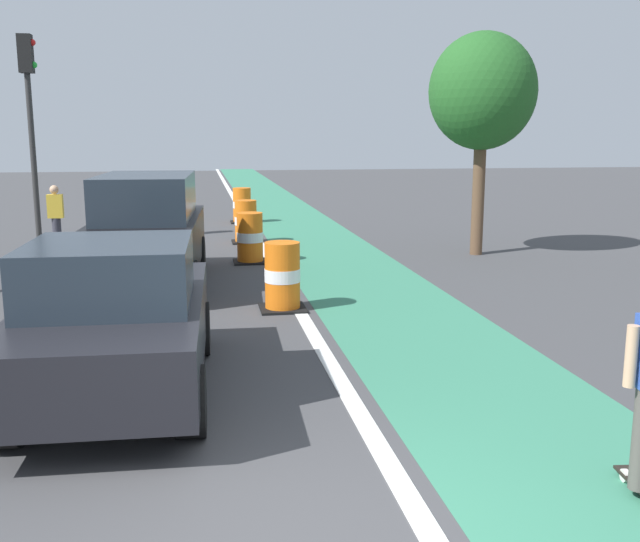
{
  "coord_description": "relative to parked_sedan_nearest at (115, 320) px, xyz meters",
  "views": [
    {
      "loc": [
        -0.64,
        -4.42,
        2.8
      ],
      "look_at": [
        0.83,
        4.24,
        1.1
      ],
      "focal_mm": 40.45,
      "sensor_mm": 36.0,
      "label": 1
    }
  ],
  "objects": [
    {
      "name": "bike_lane_strip",
      "position": [
        3.95,
        8.74,
        -0.83
      ],
      "size": [
        2.5,
        80.0,
        0.01
      ],
      "primitive_type": "cube",
      "color": "#387F60",
      "rests_on": "ground"
    },
    {
      "name": "parked_suv_second",
      "position": [
        -0.02,
        5.87,
        0.2
      ],
      "size": [
        2.11,
        4.7,
        2.04
      ],
      "color": "black",
      "rests_on": "ground"
    },
    {
      "name": "parked_sedan_nearest",
      "position": [
        0.0,
        0.0,
        0.0
      ],
      "size": [
        2.02,
        4.16,
        1.7
      ],
      "color": "black",
      "rests_on": "ground"
    },
    {
      "name": "traffic_barrel_front",
      "position": [
        2.2,
        3.49,
        -0.3
      ],
      "size": [
        0.73,
        0.73,
        1.09
      ],
      "color": "orange",
      "rests_on": "ground"
    },
    {
      "name": "traffic_light_corner",
      "position": [
        -3.05,
        11.18,
        2.67
      ],
      "size": [
        0.41,
        0.32,
        5.1
      ],
      "color": "#2D2D2D",
      "rests_on": "ground"
    },
    {
      "name": "traffic_barrel_back",
      "position": [
        2.11,
        10.76,
        -0.3
      ],
      "size": [
        0.73,
        0.73,
        1.09
      ],
      "color": "orange",
      "rests_on": "ground"
    },
    {
      "name": "traffic_barrel_far",
      "position": [
        2.28,
        14.97,
        -0.3
      ],
      "size": [
        0.73,
        0.73,
        1.09
      ],
      "color": "orange",
      "rests_on": "ground"
    },
    {
      "name": "lane_divider_stripe",
      "position": [
        2.45,
        8.74,
        -0.83
      ],
      "size": [
        0.2,
        80.0,
        0.01
      ],
      "primitive_type": "cube",
      "color": "silver",
      "rests_on": "ground"
    },
    {
      "name": "street_tree_sidewalk",
      "position": [
        7.27,
        8.04,
        2.83
      ],
      "size": [
        2.4,
        2.4,
        5.0
      ],
      "color": "brown",
      "rests_on": "ground"
    },
    {
      "name": "pedestrian_crossing",
      "position": [
        -2.32,
        9.6,
        0.03
      ],
      "size": [
        0.34,
        0.2,
        1.61
      ],
      "color": "#33333D",
      "rests_on": "ground"
    },
    {
      "name": "traffic_barrel_mid",
      "position": [
        2.0,
        7.84,
        -0.3
      ],
      "size": [
        0.73,
        0.73,
        1.09
      ],
      "color": "orange",
      "rests_on": "ground"
    }
  ]
}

